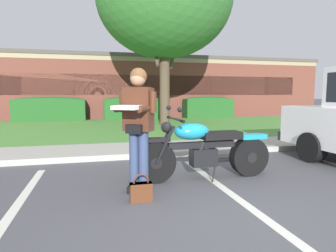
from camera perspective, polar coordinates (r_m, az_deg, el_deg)
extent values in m
plane|color=#4C4C51|center=(3.58, 13.54, -15.97)|extent=(140.00, 140.00, 0.00)
cube|color=#ADA89E|center=(6.22, 0.88, -5.59)|extent=(60.00, 0.20, 0.12)
cube|color=#ADA89E|center=(7.04, -0.90, -4.36)|extent=(60.00, 1.50, 0.08)
cube|color=#518E3D|center=(11.47, -6.02, -0.27)|extent=(60.00, 7.60, 0.06)
cube|color=silver|center=(3.55, -30.28, -16.84)|extent=(0.16, 4.40, 0.01)
cube|color=silver|center=(3.82, 14.59, -14.47)|extent=(0.16, 4.40, 0.01)
cylinder|color=black|center=(4.33, -2.55, -7.39)|extent=(0.64, 0.12, 0.64)
cylinder|color=black|center=(4.33, -2.55, -7.39)|extent=(0.18, 0.12, 0.18)
cylinder|color=black|center=(4.93, 16.01, -5.94)|extent=(0.64, 0.20, 0.64)
cylinder|color=black|center=(4.93, 16.01, -5.94)|extent=(0.18, 0.20, 0.18)
cube|color=black|center=(4.26, -2.57, -2.81)|extent=(0.44, 0.15, 0.06)
cube|color=teal|center=(4.90, 16.63, -2.00)|extent=(0.44, 0.21, 0.08)
cylinder|color=black|center=(4.23, -0.53, -3.86)|extent=(0.31, 0.05, 0.58)
cylinder|color=black|center=(4.38, -1.06, -3.50)|extent=(0.31, 0.05, 0.58)
sphere|color=black|center=(4.28, -0.34, -0.24)|extent=(0.17, 0.17, 0.17)
cylinder|color=black|center=(4.30, 1.46, 1.40)|extent=(0.05, 0.72, 0.03)
cylinder|color=black|center=(3.96, 2.96, 0.96)|extent=(0.05, 0.10, 0.04)
cylinder|color=black|center=(4.65, 0.18, 1.77)|extent=(0.05, 0.10, 0.04)
sphere|color=black|center=(4.00, 2.43, 3.32)|extent=(0.08, 0.08, 0.08)
sphere|color=black|center=(4.58, 0.14, 3.71)|extent=(0.08, 0.08, 0.08)
cube|color=black|center=(4.50, 6.80, -3.78)|extent=(1.10, 0.13, 0.10)
ellipsoid|color=teal|center=(4.41, 4.79, -1.08)|extent=(0.57, 0.33, 0.26)
cube|color=black|center=(4.62, 10.62, -1.83)|extent=(0.65, 0.30, 0.12)
cube|color=black|center=(4.56, 7.12, -6.23)|extent=(0.41, 0.25, 0.28)
cylinder|color=black|center=(4.51, 6.74, -4.28)|extent=(0.18, 0.12, 0.21)
cylinder|color=black|center=(4.54, 7.55, -4.23)|extent=(0.18, 0.12, 0.21)
cylinder|color=black|center=(4.85, 10.54, -6.73)|extent=(0.60, 0.09, 0.08)
cylinder|color=black|center=(4.94, 12.64, -6.54)|extent=(0.60, 0.09, 0.08)
cylinder|color=black|center=(4.51, 9.29, -9.14)|extent=(0.12, 0.12, 0.30)
cube|color=black|center=(4.01, -5.00, -12.59)|extent=(0.22, 0.26, 0.10)
cube|color=black|center=(4.06, -6.86, -12.34)|extent=(0.22, 0.26, 0.10)
cylinder|color=navy|center=(3.92, -4.94, -7.24)|extent=(0.14, 0.14, 0.86)
cylinder|color=navy|center=(3.97, -6.80, -7.06)|extent=(0.14, 0.14, 0.86)
cube|color=#4C2819|center=(3.84, -6.00, 3.35)|extent=(0.44, 0.39, 0.58)
cube|color=#4C2819|center=(3.84, -6.05, 7.38)|extent=(0.36, 0.33, 0.06)
sphere|color=#A87A5B|center=(3.84, -6.07, 9.47)|extent=(0.21, 0.21, 0.21)
sphere|color=brown|center=(3.86, -5.98, 9.90)|extent=(0.23, 0.23, 0.23)
cube|color=black|center=(3.75, -6.79, -0.58)|extent=(0.24, 0.20, 0.12)
cylinder|color=#4C2819|center=(3.63, -4.76, 3.50)|extent=(0.26, 0.33, 0.09)
cylinder|color=#4C2819|center=(3.77, -9.24, 3.55)|extent=(0.26, 0.33, 0.09)
cylinder|color=#4C2819|center=(3.73, -3.07, 4.83)|extent=(0.10, 0.10, 0.28)
cylinder|color=#4C2819|center=(3.92, -9.08, 4.83)|extent=(0.10, 0.10, 0.28)
cube|color=white|center=(3.57, -8.02, 3.74)|extent=(0.44, 0.44, 0.05)
cube|color=#562D19|center=(3.69, -5.45, -13.15)|extent=(0.28, 0.12, 0.24)
cube|color=#562D19|center=(3.65, -5.45, -11.69)|extent=(0.28, 0.13, 0.04)
torus|color=#562D19|center=(3.64, -5.47, -11.07)|extent=(0.20, 0.02, 0.20)
cube|color=black|center=(7.62, 27.18, -1.50)|extent=(1.90, 0.16, 0.20)
cylinder|color=black|center=(6.36, 26.97, -3.83)|extent=(0.26, 0.61, 0.60)
cylinder|color=#4C3D2D|center=(12.09, -0.69, 7.39)|extent=(0.42, 0.42, 3.13)
ellipsoid|color=#33702D|center=(12.69, -0.71, 24.12)|extent=(5.56, 5.56, 4.73)
cylinder|color=#4C3D2D|center=(12.30, 1.06, 14.49)|extent=(0.15, 0.87, 1.24)
cylinder|color=#4C3D2D|center=(12.12, -2.48, 14.26)|extent=(0.15, 0.87, 1.11)
cube|color=#235623|center=(15.19, -22.67, 2.86)|extent=(3.38, 0.90, 1.10)
ellipsoid|color=#235623|center=(15.17, -22.76, 4.94)|extent=(3.21, 0.84, 0.28)
cube|color=#235623|center=(15.13, -6.81, 3.30)|extent=(3.14, 0.90, 1.10)
ellipsoid|color=#235623|center=(15.11, -6.83, 5.38)|extent=(2.98, 0.84, 0.28)
cube|color=#235623|center=(16.18, 8.07, 3.48)|extent=(2.74, 0.90, 1.10)
ellipsoid|color=#235623|center=(16.17, 8.10, 5.42)|extent=(2.60, 0.84, 0.28)
cube|color=brown|center=(20.56, -6.71, 7.31)|extent=(22.22, 9.44, 3.40)
cube|color=#998466|center=(16.04, -4.62, 13.28)|extent=(22.22, 0.10, 0.24)
cube|color=#4C4742|center=(20.67, -6.77, 12.32)|extent=(22.44, 9.53, 0.20)
cube|color=#1E282D|center=(15.92, -4.57, 8.24)|extent=(18.89, 0.06, 1.10)
cube|color=brown|center=(15.75, -18.39, 7.95)|extent=(0.08, 0.04, 1.20)
cube|color=brown|center=(15.91, -4.56, 8.24)|extent=(0.08, 0.04, 1.20)
cube|color=brown|center=(16.94, 8.27, 8.08)|extent=(0.08, 0.04, 1.20)
cube|color=brown|center=(18.70, 19.16, 7.63)|extent=(0.08, 0.04, 1.20)
cube|color=#473323|center=(17.22, 10.27, 5.27)|extent=(1.00, 0.08, 2.10)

